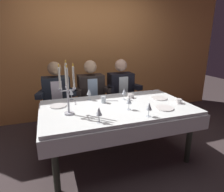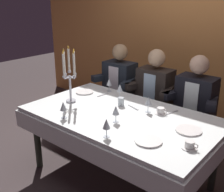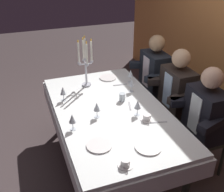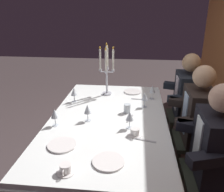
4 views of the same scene
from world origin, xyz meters
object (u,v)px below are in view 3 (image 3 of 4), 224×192
Objects in this scene: dinner_plate_0 at (99,145)px; wine_glass_5 at (63,91)px; wine_glass_2 at (72,119)px; coffee_cup_1 at (147,118)px; wine_glass_1 at (138,105)px; water_tumbler_0 at (122,97)px; seated_diner_0 at (155,72)px; wine_glass_3 at (132,83)px; candelabra at (86,63)px; dinner_plate_2 at (148,147)px; wine_glass_4 at (97,107)px; wine_glass_0 at (131,73)px; coffee_cup_0 at (126,163)px; dining_table at (111,119)px; seated_diner_2 at (206,113)px; seated_diner_1 at (178,90)px; dinner_plate_1 at (108,78)px.

wine_glass_5 reaches higher than dinner_plate_0.
wine_glass_2 is 0.72m from coffee_cup_1.
wine_glass_1 reaches higher than water_tumbler_0.
seated_diner_0 is (-0.89, 0.67, -0.12)m from wine_glass_1.
dinner_plate_0 is at bearing 26.78° from wine_glass_2.
wine_glass_3 is at bearing 131.78° from water_tumbler_0.
dinner_plate_2 is at bearing 7.67° from candelabra.
wine_glass_4 is (-0.60, -0.26, 0.11)m from dinner_plate_2.
wine_glass_0 and wine_glass_3 have the same top height.
dinner_plate_0 is 1.70× the size of coffee_cup_0.
dining_table is 0.42m from coffee_cup_1.
seated_diner_2 reaches higher than water_tumbler_0.
wine_glass_0 reaches higher than coffee_cup_0.
dinner_plate_0 is 1.35m from seated_diner_1.
wine_glass_3 is (0.44, 0.13, 0.11)m from dinner_plate_1.
wine_glass_0 is 1.00× the size of wine_glass_4.
seated_diner_2 is at bearing 60.18° from wine_glass_5.
seated_diner_1 is at bearing 116.07° from wine_glass_1.
water_tumbler_0 is (-0.32, -0.03, -0.07)m from wine_glass_1.
dinner_plate_1 is 0.75m from wine_glass_5.
candelabra is 1.19m from dinner_plate_0.
wine_glass_0 is (-1.21, 0.36, 0.11)m from dinner_plate_2.
seated_diner_0 is (-1.39, 0.80, -0.01)m from dinner_plate_2.
dinner_plate_1 is at bearing 174.53° from dinner_plate_2.
candelabra is 2.87× the size of dinner_plate_1.
dinner_plate_0 is 0.18× the size of seated_diner_0.
candelabra is at bearing -85.10° from seated_diner_0.
coffee_cup_0 is at bearing -3.46° from candelabra.
wine_glass_4 is 0.13× the size of seated_diner_0.
dining_table is 1.56× the size of seated_diner_0.
dinner_plate_2 is (0.17, 0.38, 0.00)m from dinner_plate_0.
seated_diner_0 reaches higher than dining_table.
water_tumbler_0 is 0.91m from seated_diner_0.
coffee_cup_1 is (0.12, 0.05, -0.09)m from wine_glass_1.
coffee_cup_1 is (0.66, 0.68, -0.09)m from wine_glass_5.
candelabra reaches higher than wine_glass_4.
dinner_plate_2 is 0.18× the size of seated_diner_2.
seated_diner_0 is (-0.57, 0.71, -0.05)m from water_tumbler_0.
coffee_cup_0 is (0.13, -0.26, 0.02)m from dinner_plate_2.
wine_glass_0 is 0.13× the size of seated_diner_0.
seated_diner_2 reaches higher than dinner_plate_0.
wine_glass_4 is at bearing -58.43° from water_tumbler_0.
seated_diner_2 is at bearing 111.74° from coffee_cup_0.
seated_diner_1 reaches higher than wine_glass_4.
seated_diner_1 reaches higher than wine_glass_1.
wine_glass_1 is at bearing -63.93° from seated_diner_1.
seated_diner_0 reaches higher than wine_glass_2.
seated_diner_1 is (0.58, 0.66, -0.01)m from dinner_plate_1.
wine_glass_4 is 0.13× the size of seated_diner_1.
seated_diner_1 is at bearing 125.59° from coffee_cup_1.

